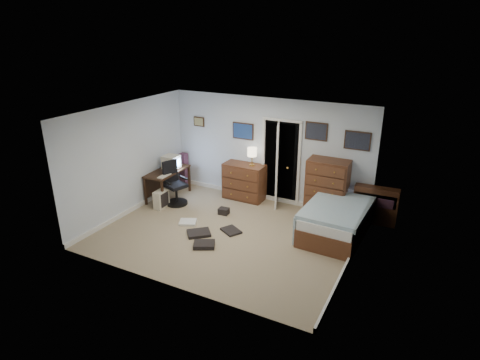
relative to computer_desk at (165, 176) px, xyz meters
name	(u,v)px	position (x,y,z in m)	size (l,w,h in m)	color
floor	(228,234)	(2.29, -0.95, -0.56)	(5.00, 4.00, 0.02)	tan
computer_desk	(165,176)	(0.00, 0.00, 0.00)	(0.61, 1.25, 0.71)	black
crt_monitor	(171,162)	(0.11, 0.15, 0.34)	(0.38, 0.35, 0.34)	beige
keyboard	(164,176)	(0.27, -0.35, 0.18)	(0.14, 0.38, 0.02)	beige
pc_tower	(161,199)	(0.29, -0.55, -0.34)	(0.21, 0.41, 0.43)	beige
office_chair	(175,188)	(0.44, -0.20, -0.14)	(0.65, 0.65, 1.05)	black
media_stack	(184,170)	(-0.03, 0.87, -0.10)	(0.18, 0.18, 0.89)	maroon
low_dresser	(244,181)	(1.78, 0.83, -0.10)	(1.00, 0.50, 0.89)	#5A311C
table_lamp	(252,153)	(1.98, 0.83, 0.66)	(0.23, 0.23, 0.44)	gold
doorway	(285,159)	(2.63, 1.33, 0.45)	(0.96, 1.12, 2.05)	black
tall_dresser	(327,188)	(3.84, 0.80, 0.11)	(0.89, 0.53, 1.31)	#5A311C
headboard_bookcase	(375,204)	(4.87, 0.92, -0.11)	(0.93, 0.27, 0.83)	#5A311C
bed	(338,216)	(4.27, 0.21, -0.21)	(1.25, 2.23, 0.72)	#5A311C
wall_posters	(291,133)	(2.85, 1.03, 1.20)	(4.38, 0.04, 0.60)	#331E11
floor_clutter	(207,230)	(1.88, -1.09, -0.51)	(1.49, 1.76, 0.14)	black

